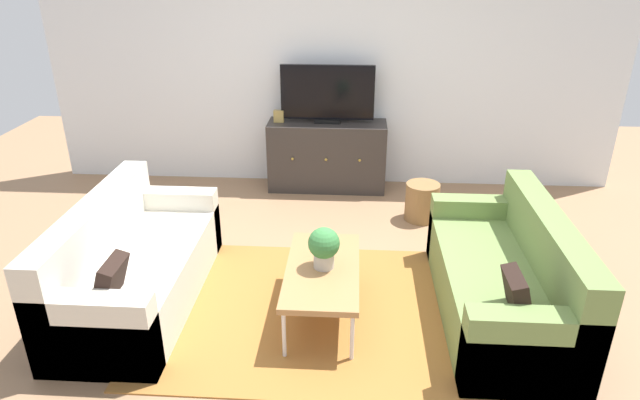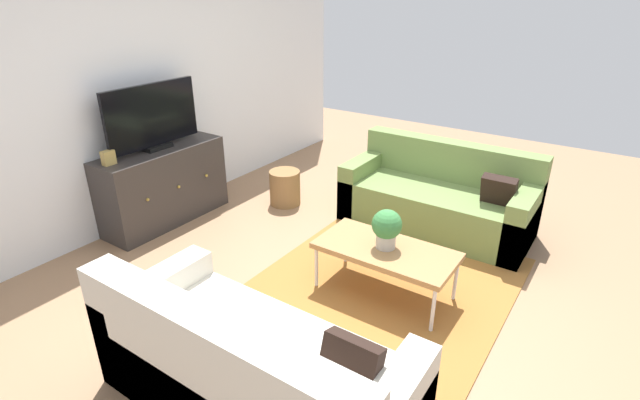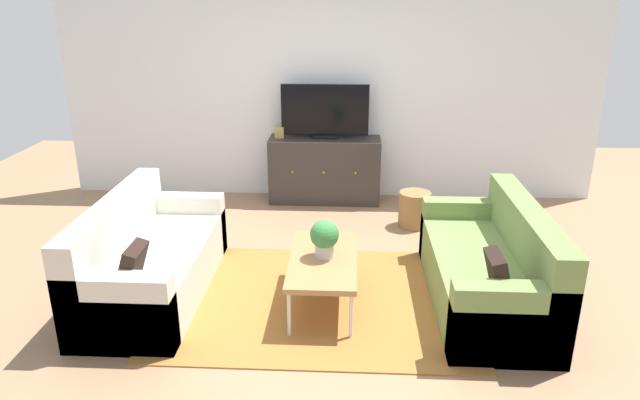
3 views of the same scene
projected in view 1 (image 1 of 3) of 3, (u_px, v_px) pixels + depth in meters
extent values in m
plane|color=#997251|center=(317.00, 299.00, 4.35)|extent=(10.00, 10.00, 0.00)
cube|color=white|center=(333.00, 66.00, 6.11)|extent=(6.40, 0.12, 2.70)
cube|color=#9E662D|center=(316.00, 310.00, 4.21)|extent=(2.50, 1.90, 0.01)
cube|color=beige|center=(142.00, 277.00, 4.25)|extent=(0.81, 1.82, 0.43)
cube|color=beige|center=(99.00, 253.00, 4.19)|extent=(0.20, 1.82, 0.83)
cube|color=beige|center=(173.00, 220.00, 4.96)|extent=(0.81, 0.18, 0.59)
cube|color=beige|center=(93.00, 336.00, 3.47)|extent=(0.81, 0.18, 0.59)
cube|color=black|center=(110.00, 281.00, 3.58)|extent=(0.19, 0.30, 0.32)
cube|color=olive|center=(497.00, 289.00, 4.09)|extent=(0.81, 1.82, 0.43)
cube|color=olive|center=(543.00, 268.00, 3.99)|extent=(0.20, 1.82, 0.83)
cube|color=olive|center=(477.00, 229.00, 4.80)|extent=(0.81, 0.18, 0.59)
cube|color=olive|center=(530.00, 354.00, 3.31)|extent=(0.81, 0.18, 0.59)
cube|color=black|center=(517.00, 296.00, 3.43)|extent=(0.18, 0.30, 0.32)
cube|color=#A37547|center=(323.00, 270.00, 4.01)|extent=(0.53, 1.07, 0.04)
cylinder|color=silver|center=(284.00, 335.00, 3.66)|extent=(0.03, 0.03, 0.37)
cylinder|color=silver|center=(352.00, 338.00, 3.63)|extent=(0.03, 0.03, 0.37)
cylinder|color=silver|center=(299.00, 259.00, 4.56)|extent=(0.03, 0.03, 0.37)
cylinder|color=silver|center=(353.00, 261.00, 4.53)|extent=(0.03, 0.03, 0.37)
cylinder|color=#B7B2A8|center=(324.00, 260.00, 3.99)|extent=(0.15, 0.15, 0.11)
sphere|color=#387A3D|center=(324.00, 243.00, 3.93)|extent=(0.23, 0.23, 0.23)
cube|color=#332D2B|center=(327.00, 156.00, 6.26)|extent=(1.31, 0.44, 0.78)
sphere|color=#B79338|center=(292.00, 159.00, 6.05)|extent=(0.03, 0.03, 0.03)
sphere|color=#B79338|center=(326.00, 160.00, 6.03)|extent=(0.03, 0.03, 0.03)
sphere|color=#B79338|center=(360.00, 160.00, 6.01)|extent=(0.03, 0.03, 0.03)
cube|color=black|center=(327.00, 120.00, 6.11)|extent=(0.28, 0.16, 0.04)
cube|color=black|center=(327.00, 92.00, 5.98)|extent=(1.02, 0.04, 0.59)
cube|color=tan|center=(279.00, 116.00, 6.10)|extent=(0.11, 0.07, 0.13)
cylinder|color=olive|center=(422.00, 202.00, 5.58)|extent=(0.34, 0.34, 0.39)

